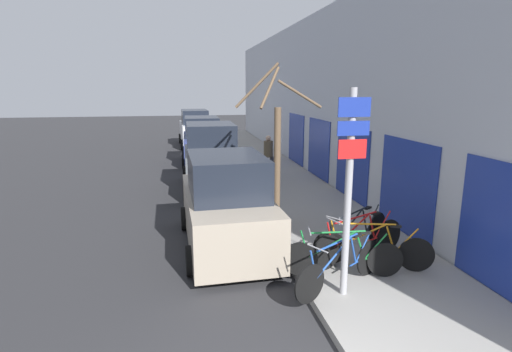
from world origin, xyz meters
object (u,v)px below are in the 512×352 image
bicycle_0 (341,267)px  bicycle_1 (343,257)px  parked_car_3 (195,130)px  bicycle_3 (359,241)px  parked_car_0 (226,206)px  street_tree (277,151)px  signpost (349,187)px  parked_car_1 (211,161)px  bicycle_4 (355,235)px  parked_car_2 (202,142)px  pedestrian_near (268,153)px  bicycle_2 (372,248)px

bicycle_0 → bicycle_1: bearing=-54.2°
parked_car_3 → bicycle_3: bearing=-83.9°
parked_car_0 → street_tree: street_tree is taller
signpost → street_tree: size_ratio=0.85×
parked_car_0 → parked_car_1: parked_car_1 is taller
signpost → parked_car_3: bearing=95.3°
bicycle_4 → street_tree: (-1.09, 2.66, 1.44)m
signpost → bicycle_0: signpost is taller
parked_car_2 → street_tree: (1.49, -9.39, 0.98)m
bicycle_4 → parked_car_0: parked_car_0 is taller
signpost → parked_car_3: signpost is taller
parked_car_1 → street_tree: 4.27m
bicycle_3 → parked_car_2: (-2.52, 12.38, 0.45)m
bicycle_4 → pedestrian_near: size_ratio=1.32×
parked_car_3 → parked_car_0: bearing=-91.8°
bicycle_0 → bicycle_4: (0.87, 1.37, 0.02)m
bicycle_3 → pedestrian_near: 8.18m
bicycle_0 → bicycle_1: bicycle_0 is taller
signpost → street_tree: 4.24m
parked_car_2 → bicycle_2: bearing=-77.7°
bicycle_3 → parked_car_3: 18.51m
parked_car_3 → parked_car_1: bearing=-91.4°
bicycle_0 → parked_car_0: bearing=4.8°
bicycle_4 → street_tree: 3.21m
parked_car_2 → parked_car_0: bearing=-89.4°
signpost → bicycle_2: 1.98m
signpost → bicycle_3: 2.12m
bicycle_3 → street_tree: street_tree is taller
parked_car_1 → parked_car_2: parked_car_1 is taller
parked_car_2 → street_tree: size_ratio=1.05×
bicycle_0 → parked_car_1: parked_car_1 is taller
pedestrian_near → parked_car_1: bearing=47.1°
bicycle_2 → parked_car_3: 18.89m
signpost → bicycle_4: (0.90, 1.58, -1.50)m
bicycle_1 → street_tree: 3.92m
bicycle_1 → bicycle_2: 0.76m
bicycle_2 → pedestrian_near: bearing=24.2°
parked_car_0 → parked_car_2: parked_car_2 is taller
bicycle_1 → bicycle_3: (0.62, 0.62, 0.03)m
bicycle_1 → bicycle_3: size_ratio=0.95×
bicycle_2 → bicycle_0: bearing=148.5°
parked_car_1 → parked_car_3: (-0.15, 11.41, -0.04)m
parked_car_3 → pedestrian_near: (2.53, -10.15, 0.06)m
signpost → parked_car_2: size_ratio=0.81×
bicycle_2 → parked_car_0: (-2.65, 1.95, 0.44)m
bicycle_3 → parked_car_3: size_ratio=0.48×
bicycle_0 → parked_car_3: 19.44m
bicycle_3 → pedestrian_near: size_ratio=1.42×
parked_car_3 → bicycle_0: bearing=-86.7°
bicycle_1 → parked_car_2: (-1.90, 13.00, 0.48)m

